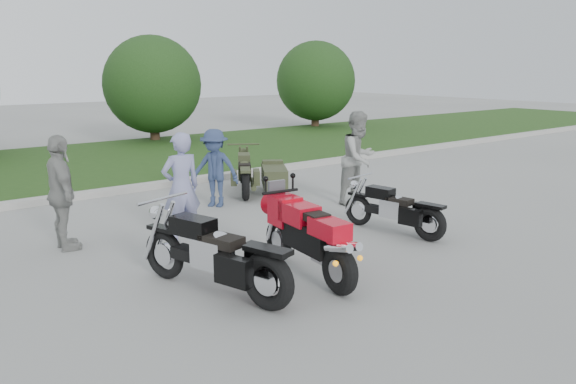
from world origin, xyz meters
TOP-DOWN VIEW (x-y plane):
  - ground at (0.00, 0.00)m, footprint 80.00×80.00m
  - curb at (0.00, 6.00)m, footprint 60.00×0.30m
  - grass_strip at (0.00, 10.15)m, footprint 60.00×8.00m
  - tree_mid_right at (4.00, 13.50)m, footprint 3.60×3.60m
  - tree_far_right at (12.00, 13.50)m, footprint 3.60×3.60m
  - sportbike_red at (-0.30, -0.70)m, footprint 0.51×2.18m
  - cruiser_left at (-1.60, -0.48)m, footprint 0.94×2.45m
  - cruiser_right at (2.24, -0.06)m, footprint 0.55×2.03m
  - cruiser_sidecar at (2.26, 4.02)m, footprint 1.76×2.09m
  - person_stripe at (-0.89, 1.87)m, footprint 0.69×0.47m
  - person_grey at (3.33, 1.98)m, footprint 1.05×0.87m
  - person_denim at (0.77, 3.60)m, footprint 1.11×1.20m
  - person_back at (-2.58, 2.62)m, footprint 0.52×1.11m

SIDE VIEW (x-z plane):
  - ground at x=0.00m, z-range 0.00..0.00m
  - grass_strip at x=0.00m, z-range 0.00..0.14m
  - curb at x=0.00m, z-range 0.00..0.15m
  - cruiser_right at x=2.24m, z-range 0.01..0.79m
  - cruiser_sidecar at x=2.26m, z-range -0.03..0.84m
  - cruiser_left at x=-1.60m, z-range 0.01..0.98m
  - sportbike_red at x=-0.30m, z-range 0.09..1.12m
  - person_denim at x=0.77m, z-range 0.00..1.62m
  - person_stripe at x=-0.89m, z-range 0.00..1.83m
  - person_back at x=-2.58m, z-range 0.00..1.84m
  - person_grey at x=3.33m, z-range 0.00..1.96m
  - tree_mid_right at x=4.00m, z-range 0.19..4.19m
  - tree_far_right at x=12.00m, z-range 0.19..4.19m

